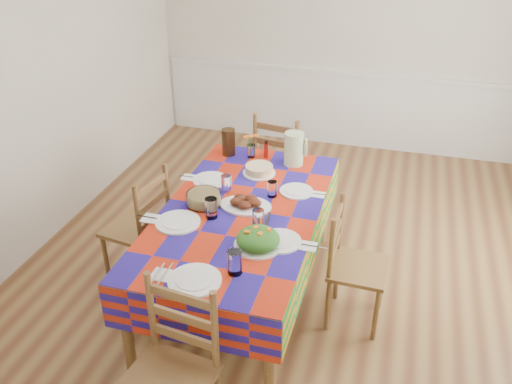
# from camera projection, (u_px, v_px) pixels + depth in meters

# --- Properties ---
(room) EXTENTS (4.58, 5.08, 2.78)m
(room) POSITION_uv_depth(u_px,v_px,m) (308.00, 111.00, 3.96)
(room) COLOR brown
(room) RESTS_ON ground
(wainscot) EXTENTS (4.41, 0.06, 0.92)m
(wainscot) POSITION_uv_depth(u_px,v_px,m) (345.00, 107.00, 6.46)
(wainscot) COLOR white
(wainscot) RESTS_ON room
(dining_table) EXTENTS (1.09, 2.03, 0.79)m
(dining_table) POSITION_uv_depth(u_px,v_px,m) (241.00, 220.00, 3.87)
(dining_table) COLOR brown
(dining_table) RESTS_ON room
(setting_near_head) EXTENTS (0.51, 0.34, 0.15)m
(setting_near_head) POSITION_uv_depth(u_px,v_px,m) (208.00, 273.00, 3.14)
(setting_near_head) COLOR white
(setting_near_head) RESTS_ON dining_table
(setting_left_near) EXTENTS (0.56, 0.33, 0.15)m
(setting_left_near) POSITION_uv_depth(u_px,v_px,m) (189.00, 217.00, 3.68)
(setting_left_near) COLOR white
(setting_left_near) RESTS_ON dining_table
(setting_left_far) EXTENTS (0.50, 0.30, 0.13)m
(setting_left_far) POSITION_uv_depth(u_px,v_px,m) (215.00, 181.00, 4.13)
(setting_left_far) COLOR white
(setting_left_far) RESTS_ON dining_table
(setting_right_near) EXTENTS (0.53, 0.31, 0.14)m
(setting_right_near) POSITION_uv_depth(u_px,v_px,m) (273.00, 233.00, 3.51)
(setting_right_near) COLOR white
(setting_right_near) RESTS_ON dining_table
(setting_right_far) EXTENTS (0.47, 0.27, 0.12)m
(setting_right_far) POSITION_uv_depth(u_px,v_px,m) (289.00, 190.00, 4.01)
(setting_right_far) COLOR white
(setting_right_far) RESTS_ON dining_table
(meat_platter) EXTENTS (0.38, 0.27, 0.07)m
(meat_platter) POSITION_uv_depth(u_px,v_px,m) (245.00, 203.00, 3.84)
(meat_platter) COLOR white
(meat_platter) RESTS_ON dining_table
(salad_platter) EXTENTS (0.31, 0.31, 0.13)m
(salad_platter) POSITION_uv_depth(u_px,v_px,m) (258.00, 240.00, 3.41)
(salad_platter) COLOR white
(salad_platter) RESTS_ON dining_table
(pasta_bowl) EXTENTS (0.25, 0.25, 0.09)m
(pasta_bowl) POSITION_uv_depth(u_px,v_px,m) (204.00, 199.00, 3.87)
(pasta_bowl) COLOR white
(pasta_bowl) RESTS_ON dining_table
(cake) EXTENTS (0.26, 0.26, 0.07)m
(cake) POSITION_uv_depth(u_px,v_px,m) (259.00, 170.00, 4.28)
(cake) COLOR white
(cake) RESTS_ON dining_table
(serving_utensils) EXTENTS (0.14, 0.32, 0.01)m
(serving_utensils) POSITION_uv_depth(u_px,v_px,m) (263.00, 221.00, 3.69)
(serving_utensils) COLOR black
(serving_utensils) RESTS_ON dining_table
(flower_vase) EXTENTS (0.13, 0.11, 0.21)m
(flower_vase) POSITION_uv_depth(u_px,v_px,m) (251.00, 147.00, 4.52)
(flower_vase) COLOR white
(flower_vase) RESTS_ON dining_table
(hot_sauce) EXTENTS (0.04, 0.04, 0.15)m
(hot_sauce) POSITION_uv_depth(u_px,v_px,m) (266.00, 149.00, 4.52)
(hot_sauce) COLOR red
(hot_sauce) RESTS_ON dining_table
(green_pitcher) EXTENTS (0.16, 0.16, 0.27)m
(green_pitcher) POSITION_uv_depth(u_px,v_px,m) (294.00, 149.00, 4.38)
(green_pitcher) COLOR #BFE09E
(green_pitcher) RESTS_ON dining_table
(tea_pitcher) EXTENTS (0.11, 0.11, 0.23)m
(tea_pitcher) POSITION_uv_depth(u_px,v_px,m) (229.00, 142.00, 4.55)
(tea_pitcher) COLOR black
(tea_pitcher) RESTS_ON dining_table
(name_card) EXTENTS (0.09, 0.03, 0.02)m
(name_card) POSITION_uv_depth(u_px,v_px,m) (188.00, 295.00, 3.01)
(name_card) COLOR white
(name_card) RESTS_ON dining_table
(chair_near) EXTENTS (0.51, 0.49, 1.03)m
(chair_near) POSITION_uv_depth(u_px,v_px,m) (172.00, 375.00, 2.89)
(chair_near) COLOR brown
(chair_near) RESTS_ON room
(chair_far) EXTENTS (0.53, 0.51, 1.05)m
(chair_far) POSITION_uv_depth(u_px,v_px,m) (282.00, 166.00, 5.03)
(chair_far) COLOR brown
(chair_far) RESTS_ON room
(chair_left) EXTENTS (0.48, 0.50, 0.99)m
(chair_left) POSITION_uv_depth(u_px,v_px,m) (141.00, 229.00, 4.16)
(chair_left) COLOR brown
(chair_left) RESTS_ON room
(chair_right) EXTENTS (0.41, 0.42, 0.93)m
(chair_right) POSITION_uv_depth(u_px,v_px,m) (352.00, 266.00, 3.79)
(chair_right) COLOR brown
(chair_right) RESTS_ON room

